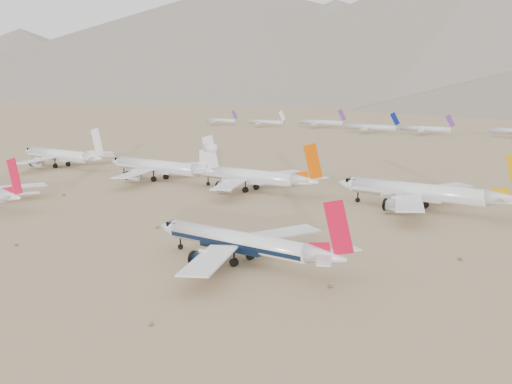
% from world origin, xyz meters
% --- Properties ---
extents(ground, '(7000.00, 7000.00, 0.00)m').
position_xyz_m(ground, '(0.00, 0.00, 0.00)').
color(ground, '#9B815A').
rests_on(ground, ground).
extents(main_airliner, '(43.32, 42.31, 15.29)m').
position_xyz_m(main_airliner, '(4.24, 3.90, 4.20)').
color(main_airliner, white).
rests_on(main_airliner, ground).
extents(row2_gold_tail, '(51.22, 50.10, 18.24)m').
position_xyz_m(row2_gold_tail, '(16.06, 72.15, 5.10)').
color(row2_gold_tail, white).
rests_on(row2_gold_tail, ground).
extents(row2_orange_tail, '(48.84, 47.77, 17.42)m').
position_xyz_m(row2_orange_tail, '(-40.52, 68.38, 4.89)').
color(row2_orange_tail, white).
rests_on(row2_orange_tail, ground).
extents(row2_white_trijet, '(51.14, 49.98, 18.12)m').
position_xyz_m(row2_white_trijet, '(-80.32, 66.62, 5.25)').
color(row2_white_trijet, white).
rests_on(row2_white_trijet, ground).
extents(row2_white_twin, '(50.52, 49.43, 18.05)m').
position_xyz_m(row2_white_twin, '(-140.65, 67.20, 5.08)').
color(row2_white_twin, white).
rests_on(row2_white_twin, ground).
extents(desert_scrub, '(261.14, 121.67, 0.63)m').
position_xyz_m(desert_scrub, '(2.26, -29.21, 0.29)').
color(desert_scrub, brown).
rests_on(desert_scrub, ground).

